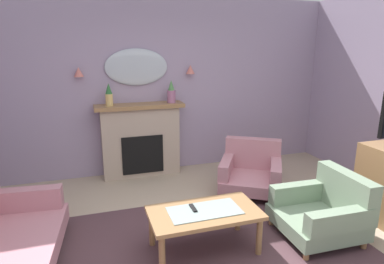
{
  "coord_description": "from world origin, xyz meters",
  "views": [
    {
      "loc": [
        -1.11,
        -2.5,
        2.03
      ],
      "look_at": [
        0.17,
        1.5,
        0.93
      ],
      "focal_mm": 30.98,
      "sensor_mm": 36.0,
      "label": 1
    }
  ],
  "objects_px": {
    "fireplace": "(141,141)",
    "armchair_in_corner": "(251,170)",
    "wall_mirror": "(137,67)",
    "tv_remote": "(193,208)",
    "mantel_vase_left": "(171,93)",
    "wall_sconce_right": "(190,69)",
    "mantel_vase_right": "(109,95)",
    "armchair_near_fireplace": "(324,210)",
    "coffee_table": "(204,216)",
    "wall_sconce_left": "(79,72)"
  },
  "relations": [
    {
      "from": "fireplace",
      "to": "wall_mirror",
      "type": "xyz_separation_m",
      "value": [
        0.0,
        0.14,
        1.14
      ]
    },
    {
      "from": "mantel_vase_left",
      "to": "wall_sconce_left",
      "type": "height_order",
      "value": "wall_sconce_left"
    },
    {
      "from": "armchair_near_fireplace",
      "to": "mantel_vase_left",
      "type": "bearing_deg",
      "value": 114.98
    },
    {
      "from": "coffee_table",
      "to": "armchair_near_fireplace",
      "type": "distance_m",
      "value": 1.34
    },
    {
      "from": "tv_remote",
      "to": "armchair_in_corner",
      "type": "relative_size",
      "value": 0.14
    },
    {
      "from": "fireplace",
      "to": "tv_remote",
      "type": "bearing_deg",
      "value": -85.75
    },
    {
      "from": "fireplace",
      "to": "wall_sconce_right",
      "type": "xyz_separation_m",
      "value": [
        0.85,
        0.09,
        1.09
      ]
    },
    {
      "from": "wall_mirror",
      "to": "armchair_near_fireplace",
      "type": "relative_size",
      "value": 1.13
    },
    {
      "from": "tv_remote",
      "to": "armchair_in_corner",
      "type": "height_order",
      "value": "armchair_in_corner"
    },
    {
      "from": "fireplace",
      "to": "armchair_in_corner",
      "type": "height_order",
      "value": "fireplace"
    },
    {
      "from": "fireplace",
      "to": "armchair_near_fireplace",
      "type": "distance_m",
      "value": 2.87
    },
    {
      "from": "wall_mirror",
      "to": "wall_sconce_right",
      "type": "bearing_deg",
      "value": -3.37
    },
    {
      "from": "wall_mirror",
      "to": "tv_remote",
      "type": "xyz_separation_m",
      "value": [
        0.16,
        -2.31,
        -1.26
      ]
    },
    {
      "from": "armchair_near_fireplace",
      "to": "wall_sconce_right",
      "type": "bearing_deg",
      "value": 106.77
    },
    {
      "from": "wall_sconce_right",
      "to": "tv_remote",
      "type": "bearing_deg",
      "value": -106.92
    },
    {
      "from": "tv_remote",
      "to": "armchair_in_corner",
      "type": "distance_m",
      "value": 1.66
    },
    {
      "from": "wall_mirror",
      "to": "wall_sconce_right",
      "type": "height_order",
      "value": "wall_mirror"
    },
    {
      "from": "coffee_table",
      "to": "mantel_vase_right",
      "type": "bearing_deg",
      "value": 107.78
    },
    {
      "from": "mantel_vase_left",
      "to": "wall_sconce_right",
      "type": "xyz_separation_m",
      "value": [
        0.35,
        0.12,
        0.35
      ]
    },
    {
      "from": "fireplace",
      "to": "wall_sconce_left",
      "type": "height_order",
      "value": "wall_sconce_left"
    },
    {
      "from": "mantel_vase_left",
      "to": "wall_sconce_right",
      "type": "height_order",
      "value": "wall_sconce_right"
    },
    {
      "from": "mantel_vase_right",
      "to": "armchair_near_fireplace",
      "type": "bearing_deg",
      "value": -48.96
    },
    {
      "from": "fireplace",
      "to": "armchair_near_fireplace",
      "type": "relative_size",
      "value": 1.61
    },
    {
      "from": "wall_sconce_left",
      "to": "armchair_near_fireplace",
      "type": "bearing_deg",
      "value": -45.28
    },
    {
      "from": "wall_mirror",
      "to": "tv_remote",
      "type": "relative_size",
      "value": 6.0
    },
    {
      "from": "armchair_in_corner",
      "to": "tv_remote",
      "type": "bearing_deg",
      "value": -138.21
    },
    {
      "from": "wall_sconce_right",
      "to": "coffee_table",
      "type": "relative_size",
      "value": 0.13
    },
    {
      "from": "tv_remote",
      "to": "wall_sconce_left",
      "type": "bearing_deg",
      "value": 114.07
    },
    {
      "from": "mantel_vase_right",
      "to": "coffee_table",
      "type": "distance_m",
      "value": 2.5
    },
    {
      "from": "wall_mirror",
      "to": "tv_remote",
      "type": "distance_m",
      "value": 2.64
    },
    {
      "from": "mantel_vase_left",
      "to": "armchair_in_corner",
      "type": "relative_size",
      "value": 0.32
    },
    {
      "from": "tv_remote",
      "to": "armchair_near_fireplace",
      "type": "bearing_deg",
      "value": -8.08
    },
    {
      "from": "wall_mirror",
      "to": "coffee_table",
      "type": "xyz_separation_m",
      "value": [
        0.26,
        -2.38,
        -1.33
      ]
    },
    {
      "from": "wall_sconce_left",
      "to": "wall_sconce_right",
      "type": "relative_size",
      "value": 1.0
    },
    {
      "from": "coffee_table",
      "to": "armchair_near_fireplace",
      "type": "relative_size",
      "value": 1.3
    },
    {
      "from": "wall_mirror",
      "to": "armchair_near_fireplace",
      "type": "bearing_deg",
      "value": -57.66
    },
    {
      "from": "mantel_vase_right",
      "to": "mantel_vase_left",
      "type": "height_order",
      "value": "mantel_vase_left"
    },
    {
      "from": "armchair_near_fireplace",
      "to": "armchair_in_corner",
      "type": "bearing_deg",
      "value": 98.83
    },
    {
      "from": "wall_mirror",
      "to": "mantel_vase_left",
      "type": "bearing_deg",
      "value": -18.78
    },
    {
      "from": "wall_sconce_left",
      "to": "mantel_vase_left",
      "type": "bearing_deg",
      "value": -5.08
    },
    {
      "from": "armchair_near_fireplace",
      "to": "fireplace",
      "type": "bearing_deg",
      "value": 123.85
    },
    {
      "from": "tv_remote",
      "to": "armchair_in_corner",
      "type": "bearing_deg",
      "value": 41.79
    },
    {
      "from": "wall_mirror",
      "to": "tv_remote",
      "type": "bearing_deg",
      "value": -86.01
    },
    {
      "from": "mantel_vase_right",
      "to": "armchair_near_fireplace",
      "type": "xyz_separation_m",
      "value": [
        2.04,
        -2.35,
        -1.02
      ]
    },
    {
      "from": "fireplace",
      "to": "armchair_in_corner",
      "type": "relative_size",
      "value": 1.22
    },
    {
      "from": "wall_sconce_left",
      "to": "wall_sconce_right",
      "type": "bearing_deg",
      "value": 0.0
    },
    {
      "from": "armchair_near_fireplace",
      "to": "mantel_vase_right",
      "type": "bearing_deg",
      "value": 131.04
    },
    {
      "from": "mantel_vase_left",
      "to": "armchair_in_corner",
      "type": "distance_m",
      "value": 1.7
    },
    {
      "from": "armchair_near_fireplace",
      "to": "tv_remote",
      "type": "bearing_deg",
      "value": 171.92
    },
    {
      "from": "mantel_vase_right",
      "to": "tv_remote",
      "type": "height_order",
      "value": "mantel_vase_right"
    }
  ]
}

